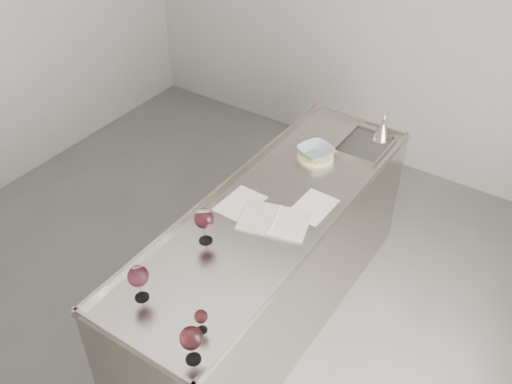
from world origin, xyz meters
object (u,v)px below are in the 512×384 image
Objects in this scene: wine_glass_small at (201,317)px; wine_funnel at (382,131)px; wine_glass_middle at (204,219)px; wine_glass_left at (138,277)px; ceramic_bowl at (316,151)px; wine_glass_right at (191,339)px; counter at (270,265)px; notebook at (275,221)px.

wine_funnel is at bearing 89.59° from wine_glass_small.
wine_glass_middle is at bearing -104.07° from wine_funnel.
wine_glass_middle is 1.67× the size of wine_glass_small.
ceramic_bowl is at bearing 85.66° from wine_glass_left.
wine_glass_right is (0.43, -0.65, -0.01)m from wine_glass_middle.
ceramic_bowl is at bearing 99.40° from wine_glass_small.
wine_glass_right is at bearing -88.58° from wine_funnel.
counter is 11.00× the size of wine_glass_middle.
wine_glass_small is (0.36, -0.50, -0.06)m from wine_glass_middle.
notebook is at bearing 74.27° from wine_glass_left.
counter is 0.49m from notebook.
wine_glass_left is 0.46× the size of notebook.
ceramic_bowl is (0.11, 1.05, -0.11)m from wine_glass_middle.
ceramic_bowl reaches higher than counter.
wine_funnel is (-0.05, 2.16, -0.08)m from wine_glass_right.
wine_funnel is (0.15, 1.16, 0.06)m from notebook.
notebook is at bearing -80.07° from ceramic_bowl.
counter is 10.85× the size of ceramic_bowl.
wine_glass_left is (-0.17, -0.94, 0.61)m from counter.
notebook is at bearing -48.41° from counter.
wine_glass_middle is (0.01, 0.51, 0.01)m from wine_glass_left.
notebook is 1.17m from wine_funnel.
notebook is (0.24, 0.86, -0.14)m from wine_glass_left.
wine_glass_left is 0.51m from wine_glass_middle.
notebook is at bearing 98.96° from wine_glass_small.
wine_funnel is at bearing 59.44° from ceramic_bowl.
wine_glass_left is at bearing -121.31° from notebook.
counter is at bearing -101.60° from wine_funnel.
wine_glass_middle is 1.56m from wine_funnel.
wine_glass_right is at bearing -94.17° from notebook.
wine_glass_middle is 0.45m from notebook.
ceramic_bowl is at bearing 84.35° from notebook.
counter is at bearing 104.27° from wine_glass_right.
ceramic_bowl is (-0.12, 0.70, 0.04)m from notebook.
wine_glass_left is 1.04× the size of wine_funnel.
wine_glass_small is 0.66× the size of wine_funnel.
wine_glass_right is 1.03× the size of wine_funnel.
wine_glass_right reaches higher than ceramic_bowl.
wine_glass_small is at bearing -80.60° from ceramic_bowl.
ceramic_bowl is at bearing -120.56° from wine_funnel.
wine_glass_small is at bearing -90.41° from wine_funnel.
wine_glass_left is 1.57× the size of wine_glass_small.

